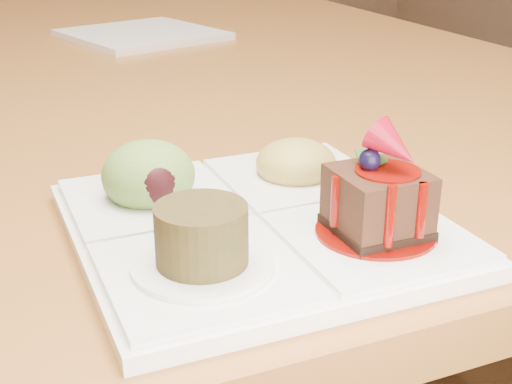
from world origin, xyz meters
name	(u,v)px	position (x,y,z in m)	size (l,w,h in m)	color
dining_table	(176,81)	(0.00, 0.00, 0.68)	(1.00, 1.80, 0.75)	#9B5D28
sampler_plate	(252,209)	(-0.17, -0.74, 0.77)	(0.26, 0.26, 0.10)	white
second_plate	(142,35)	(-0.04, 0.06, 0.76)	(0.24, 0.24, 0.01)	white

